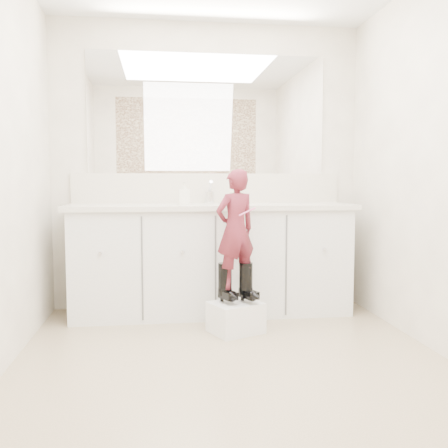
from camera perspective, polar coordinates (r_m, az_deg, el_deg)
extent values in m
plane|color=#867A58|center=(3.00, 1.22, -16.10)|extent=(3.00, 3.00, 0.00)
plane|color=beige|center=(4.29, -1.85, 6.59)|extent=(2.60, 0.00, 2.60)
plane|color=beige|center=(1.34, 11.37, 10.15)|extent=(2.60, 0.00, 2.60)
cube|color=silver|center=(4.07, -1.43, -4.28)|extent=(2.20, 0.55, 0.85)
cube|color=beige|center=(4.00, -1.42, 1.98)|extent=(2.28, 0.58, 0.04)
cube|color=beige|center=(4.27, -1.82, 4.11)|extent=(2.28, 0.03, 0.25)
cube|color=white|center=(4.31, -1.85, 12.45)|extent=(2.00, 0.02, 1.00)
cylinder|color=silver|center=(4.16, -1.66, 3.06)|extent=(0.08, 0.08, 0.10)
imported|color=beige|center=(4.06, 1.38, 3.05)|extent=(0.15, 0.15, 0.10)
imported|color=white|center=(3.93, -4.58, 3.54)|extent=(0.08, 0.09, 0.18)
cube|color=white|center=(3.61, 1.35, -10.63)|extent=(0.42, 0.39, 0.22)
imported|color=#9A2F46|center=(3.51, 1.32, -0.60)|extent=(0.36, 0.31, 0.84)
cylinder|color=#E05791|center=(3.43, 2.69, 1.42)|extent=(0.13, 0.06, 0.06)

